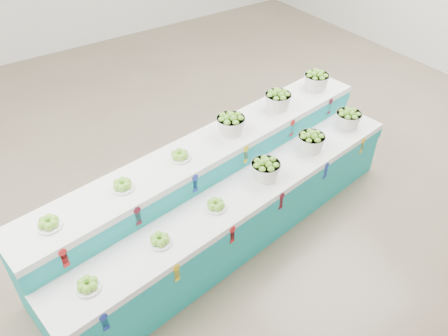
{
  "coord_description": "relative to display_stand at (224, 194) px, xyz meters",
  "views": [
    {
      "loc": [
        -2.42,
        -3.65,
        3.76
      ],
      "look_at": [
        -0.41,
        -0.7,
        0.87
      ],
      "focal_mm": 36.15,
      "sensor_mm": 36.0,
      "label": 1
    }
  ],
  "objects": [
    {
      "name": "basket_lower_mid",
      "position": [
        1.1,
        -0.11,
        0.32
      ],
      "size": [
        0.35,
        0.35,
        0.23
      ],
      "primitive_type": null,
      "rotation": [
        0.0,
        0.0,
        0.14
      ],
      "color": "silver",
      "rests_on": "display_stand"
    },
    {
      "name": "plate_lower_right",
      "position": [
        -0.31,
        -0.31,
        0.26
      ],
      "size": [
        0.24,
        0.24,
        0.1
      ],
      "primitive_type": "cylinder",
      "rotation": [
        0.0,
        0.0,
        0.14
      ],
      "color": "white",
      "rests_on": "display_stand"
    },
    {
      "name": "plate_upper_right",
      "position": [
        -0.38,
        0.21,
        0.56
      ],
      "size": [
        0.24,
        0.24,
        0.1
      ],
      "primitive_type": "cylinder",
      "rotation": [
        0.0,
        0.0,
        0.14
      ],
      "color": "white",
      "rests_on": "display_stand"
    },
    {
      "name": "ground",
      "position": [
        0.41,
        0.7,
        -0.51
      ],
      "size": [
        10.0,
        10.0,
        0.0
      ],
      "primitive_type": "plane",
      "color": "brown",
      "rests_on": "ground"
    },
    {
      "name": "basket_upper_left",
      "position": [
        0.3,
        0.31,
        0.62
      ],
      "size": [
        0.35,
        0.35,
        0.23
      ],
      "primitive_type": null,
      "rotation": [
        0.0,
        0.0,
        0.14
      ],
      "color": "silver",
      "rests_on": "display_stand"
    },
    {
      "name": "plate_upper_left",
      "position": [
        -1.74,
        0.02,
        0.56
      ],
      "size": [
        0.24,
        0.24,
        0.1
      ],
      "primitive_type": "cylinder",
      "rotation": [
        0.0,
        0.0,
        0.14
      ],
      "color": "white",
      "rests_on": "display_stand"
    },
    {
      "name": "basket_upper_mid",
      "position": [
        1.03,
        0.41,
        0.62
      ],
      "size": [
        0.35,
        0.35,
        0.23
      ],
      "primitive_type": null,
      "rotation": [
        0.0,
        0.0,
        0.14
      ],
      "color": "silver",
      "rests_on": "display_stand"
    },
    {
      "name": "plate_lower_left",
      "position": [
        -1.67,
        -0.5,
        0.26
      ],
      "size": [
        0.24,
        0.24,
        0.1
      ],
      "primitive_type": "cylinder",
      "rotation": [
        0.0,
        0.0,
        0.14
      ],
      "color": "white",
      "rests_on": "display_stand"
    },
    {
      "name": "basket_lower_right",
      "position": [
        1.79,
        -0.01,
        0.32
      ],
      "size": [
        0.35,
        0.35,
        0.23
      ],
      "primitive_type": null,
      "rotation": [
        0.0,
        0.0,
        0.14
      ],
      "color": "silver",
      "rests_on": "display_stand"
    },
    {
      "name": "plate_upper_mid",
      "position": [
        -1.04,
        0.12,
        0.56
      ],
      "size": [
        0.24,
        0.24,
        0.1
      ],
      "primitive_type": "cylinder",
      "rotation": [
        0.0,
        0.0,
        0.14
      ],
      "color": "white",
      "rests_on": "display_stand"
    },
    {
      "name": "basket_lower_left",
      "position": [
        0.37,
        -0.22,
        0.32
      ],
      "size": [
        0.35,
        0.35,
        0.23
      ],
      "primitive_type": null,
      "rotation": [
        0.0,
        0.0,
        0.14
      ],
      "color": "silver",
      "rests_on": "display_stand"
    },
    {
      "name": "basket_upper_right",
      "position": [
        1.72,
        0.51,
        0.62
      ],
      "size": [
        0.35,
        0.35,
        0.23
      ],
      "primitive_type": null,
      "rotation": [
        0.0,
        0.0,
        0.14
      ],
      "color": "silver",
      "rests_on": "display_stand"
    },
    {
      "name": "plate_lower_mid",
      "position": [
        -0.96,
        -0.4,
        0.26
      ],
      "size": [
        0.24,
        0.24,
        0.1
      ],
      "primitive_type": "cylinder",
      "rotation": [
        0.0,
        0.0,
        0.14
      ],
      "color": "white",
      "rests_on": "display_stand"
    },
    {
      "name": "display_stand",
      "position": [
        0.0,
        0.0,
        0.0
      ],
      "size": [
        4.41,
        1.69,
        1.02
      ],
      "primitive_type": null,
      "rotation": [
        0.0,
        0.0,
        0.14
      ],
      "color": "teal",
      "rests_on": "ground"
    }
  ]
}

